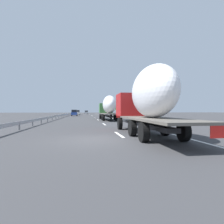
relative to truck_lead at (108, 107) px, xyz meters
The scene contains 23 objects.
ground_plane 17.95m from the truck_lead, 11.68° to the left, with size 260.00×260.00×0.00m, color #38383A.
lane_stripe_0 20.79m from the truck_lead, behind, with size 3.20×0.20×0.01m, color white.
lane_stripe_1 10.79m from the truck_lead, behind, with size 3.20×0.20×0.01m, color white.
lane_stripe_2 3.02m from the truck_lead, 73.12° to the left, with size 3.20×0.20×0.01m, color white.
lane_stripe_3 11.61m from the truck_lead, ahead, with size 3.20×0.20×0.01m, color white.
lane_stripe_4 12.37m from the truck_lead, ahead, with size 3.20×0.20×0.01m, color white.
lane_stripe_5 27.17m from the truck_lead, ahead, with size 3.20×0.20×0.01m, color white.
lane_stripe_6 33.07m from the truck_lead, ahead, with size 3.20×0.20×0.01m, color white.
lane_stripe_7 56.36m from the truck_lead, ahead, with size 3.20×0.20×0.01m, color white.
edge_line_right 22.63m from the truck_lead, ahead, with size 110.00×0.20×0.01m, color white.
truck_lead is the anchor object (origin of this frame).
truck_trailing 21.08m from the truck_lead, behind, with size 12.33×2.55×4.38m.
car_silver_hatch 64.83m from the truck_lead, ahead, with size 4.10×1.82×1.76m.
car_white_van 48.84m from the truck_lead, ahead, with size 4.46×1.91×1.94m.
car_blue_sedan 29.02m from the truck_lead, 14.89° to the left, with size 4.21×1.83×1.96m.
road_sign 24.52m from the truck_lead, ahead, with size 0.10×0.90×3.43m.
tree_0 11.74m from the truck_lead, 57.62° to the right, with size 3.06×3.06×6.45m.
tree_1 8.89m from the truck_lead, 48.88° to the right, with size 2.96×2.96×5.59m.
tree_2 10.56m from the truck_lead, 39.05° to the right, with size 2.82×2.82×6.45m.
tree_3 47.51m from the truck_lead, 11.68° to the right, with size 3.00×3.00×6.21m.
tree_4 9.22m from the truck_lead, 63.58° to the right, with size 2.66×2.66×6.71m.
tree_5 40.74m from the truck_lead, 13.52° to the right, with size 3.81×3.81×6.69m.
guardrail_median 22.64m from the truck_lead, 25.18° to the left, with size 94.00×0.10×0.76m.
Camera 1 is at (-10.81, 0.51, 1.62)m, focal length 30.59 mm.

